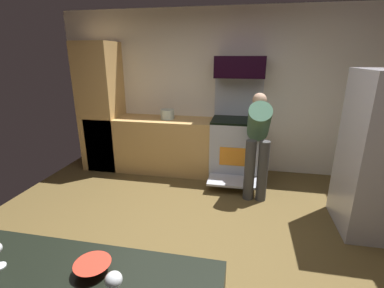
{
  "coord_description": "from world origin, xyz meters",
  "views": [
    {
      "loc": [
        0.5,
        -2.25,
        1.89
      ],
      "look_at": [
        -0.01,
        0.3,
        1.05
      ],
      "focal_mm": 25.71,
      "sensor_mm": 36.0,
      "label": 1
    }
  ],
  "objects_px": {
    "microwave": "(240,67)",
    "stock_pot": "(167,114)",
    "person_cook": "(258,137)",
    "oven_range": "(236,146)",
    "wine_glass_mid": "(114,281)",
    "mixing_bowl_large": "(93,268)"
  },
  "relations": [
    {
      "from": "microwave",
      "to": "wine_glass_mid",
      "type": "xyz_separation_m",
      "value": [
        -0.36,
        -3.5,
        -0.71
      ]
    },
    {
      "from": "microwave",
      "to": "stock_pot",
      "type": "distance_m",
      "value": 1.35
    },
    {
      "from": "person_cook",
      "to": "wine_glass_mid",
      "type": "distance_m",
      "value": 2.92
    },
    {
      "from": "oven_range",
      "to": "wine_glass_mid",
      "type": "distance_m",
      "value": 3.46
    },
    {
      "from": "oven_range",
      "to": "microwave",
      "type": "height_order",
      "value": "microwave"
    },
    {
      "from": "microwave",
      "to": "stock_pot",
      "type": "xyz_separation_m",
      "value": [
        -1.12,
        -0.08,
        -0.75
      ]
    },
    {
      "from": "mixing_bowl_large",
      "to": "wine_glass_mid",
      "type": "relative_size",
      "value": 1.13
    },
    {
      "from": "microwave",
      "to": "person_cook",
      "type": "bearing_deg",
      "value": -64.92
    },
    {
      "from": "person_cook",
      "to": "stock_pot",
      "type": "relative_size",
      "value": 6.23
    },
    {
      "from": "microwave",
      "to": "mixing_bowl_large",
      "type": "bearing_deg",
      "value": -99.23
    },
    {
      "from": "person_cook",
      "to": "microwave",
      "type": "bearing_deg",
      "value": 115.08
    },
    {
      "from": "oven_range",
      "to": "person_cook",
      "type": "distance_m",
      "value": 0.72
    },
    {
      "from": "oven_range",
      "to": "person_cook",
      "type": "bearing_deg",
      "value": -61.4
    },
    {
      "from": "oven_range",
      "to": "stock_pot",
      "type": "xyz_separation_m",
      "value": [
        -1.12,
        0.01,
        0.46
      ]
    },
    {
      "from": "microwave",
      "to": "stock_pot",
      "type": "relative_size",
      "value": 3.31
    },
    {
      "from": "person_cook",
      "to": "wine_glass_mid",
      "type": "relative_size",
      "value": 9.01
    },
    {
      "from": "microwave",
      "to": "person_cook",
      "type": "relative_size",
      "value": 0.53
    },
    {
      "from": "microwave",
      "to": "mixing_bowl_large",
      "type": "relative_size",
      "value": 4.22
    },
    {
      "from": "person_cook",
      "to": "stock_pot",
      "type": "bearing_deg",
      "value": 157.92
    },
    {
      "from": "oven_range",
      "to": "mixing_bowl_large",
      "type": "distance_m",
      "value": 3.34
    },
    {
      "from": "microwave",
      "to": "oven_range",
      "type": "bearing_deg",
      "value": -90.0
    },
    {
      "from": "person_cook",
      "to": "oven_range",
      "type": "bearing_deg",
      "value": 118.6
    }
  ]
}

